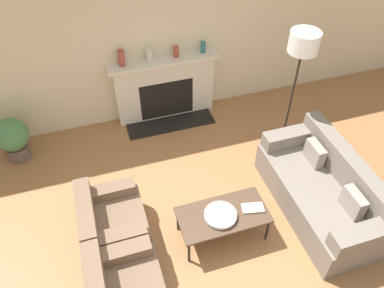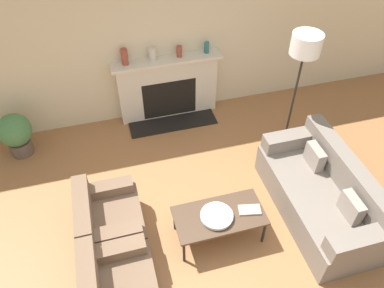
# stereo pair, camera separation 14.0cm
# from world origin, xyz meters

# --- Properties ---
(ground_plane) EXTENTS (18.00, 18.00, 0.00)m
(ground_plane) POSITION_xyz_m (0.00, 0.00, 0.00)
(ground_plane) COLOR #99663D
(wall_back) EXTENTS (18.00, 0.06, 2.90)m
(wall_back) POSITION_xyz_m (0.00, 2.90, 1.45)
(wall_back) COLOR beige
(wall_back) RESTS_ON ground_plane
(fireplace) EXTENTS (1.69, 0.59, 1.05)m
(fireplace) POSITION_xyz_m (0.18, 2.76, 0.51)
(fireplace) COLOR beige
(fireplace) RESTS_ON ground_plane
(couch) EXTENTS (0.86, 1.85, 0.82)m
(couch) POSITION_xyz_m (1.57, 0.30, 0.32)
(couch) COLOR slate
(couch) RESTS_ON ground_plane
(armchair_far) EXTENTS (0.73, 0.85, 0.70)m
(armchair_far) POSITION_xyz_m (-1.04, 0.65, 0.28)
(armchair_far) COLOR brown
(armchair_far) RESTS_ON ground_plane
(coffee_table) EXTENTS (1.06, 0.54, 0.41)m
(coffee_table) POSITION_xyz_m (0.22, 0.29, 0.38)
(coffee_table) COLOR #4C3828
(coffee_table) RESTS_ON ground_plane
(bowl) EXTENTS (0.38, 0.38, 0.05)m
(bowl) POSITION_xyz_m (0.18, 0.26, 0.44)
(bowl) COLOR silver
(bowl) RESTS_ON coffee_table
(book) EXTENTS (0.28, 0.19, 0.02)m
(book) POSITION_xyz_m (0.58, 0.25, 0.42)
(book) COLOR #B2A893
(book) RESTS_ON coffee_table
(floor_lamp) EXTENTS (0.37, 0.37, 1.91)m
(floor_lamp) POSITION_xyz_m (1.63, 1.45, 1.63)
(floor_lamp) COLOR black
(floor_lamp) RESTS_ON ground_plane
(mantel_vase_left) EXTENTS (0.10, 0.10, 0.25)m
(mantel_vase_left) POSITION_xyz_m (-0.43, 2.77, 1.18)
(mantel_vase_left) COLOR brown
(mantel_vase_left) RESTS_ON fireplace
(mantel_vase_center_left) EXTENTS (0.10, 0.10, 0.20)m
(mantel_vase_center_left) POSITION_xyz_m (-0.02, 2.77, 1.15)
(mantel_vase_center_left) COLOR beige
(mantel_vase_center_left) RESTS_ON fireplace
(mantel_vase_center_right) EXTENTS (0.08, 0.08, 0.17)m
(mantel_vase_center_right) POSITION_xyz_m (0.38, 2.77, 1.14)
(mantel_vase_center_right) COLOR brown
(mantel_vase_center_right) RESTS_ON fireplace
(mantel_vase_right) EXTENTS (0.08, 0.08, 0.17)m
(mantel_vase_right) POSITION_xyz_m (0.81, 2.77, 1.14)
(mantel_vase_right) COLOR #28666B
(mantel_vase_right) RESTS_ON fireplace
(potted_plant) EXTENTS (0.48, 0.48, 0.68)m
(potted_plant) POSITION_xyz_m (-2.16, 2.45, 0.39)
(potted_plant) COLOR brown
(potted_plant) RESTS_ON ground_plane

